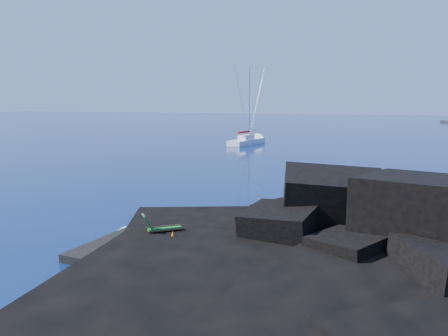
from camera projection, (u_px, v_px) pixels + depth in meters
The scene contains 10 objects.
ground at pixel (91, 247), 19.58m from camera, with size 400.00×400.00×0.00m, color #041340.
headland at pixel (400, 260), 18.01m from camera, with size 24.00×24.00×3.60m, color black, non-canonical shape.
beach at pixel (187, 255), 18.54m from camera, with size 8.50×6.00×0.70m, color black.
surf_foam at pixel (232, 228), 22.55m from camera, with size 10.00×8.00×0.06m, color white, non-canonical shape.
sailboat at pixel (248, 144), 65.60m from camera, with size 2.31×11.02×11.56m, color white, non-canonical shape.
deck_chair at pixel (165, 224), 19.94m from camera, with size 1.75×0.76×1.20m, color #166726, non-canonical shape.
towel at pixel (138, 246), 18.62m from camera, with size 2.16×1.02×0.06m, color white.
sunbather at pixel (138, 243), 18.60m from camera, with size 1.57×0.38×0.21m, color #B2725D, non-canonical shape.
marker_cone at pixel (173, 236), 19.17m from camera, with size 0.33×0.33×0.51m, color orange.
distant_boat_a at pixel (446, 123), 130.48m from camera, with size 1.36×4.36×0.58m, color black.
Camera 1 is at (12.00, -15.67, 6.51)m, focal length 35.00 mm.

